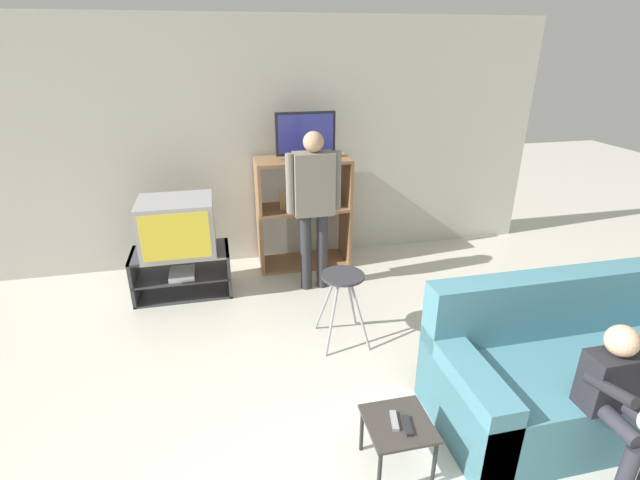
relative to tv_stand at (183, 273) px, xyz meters
The scene contains 12 objects.
wall_back 1.57m from the tv_stand, 38.21° to the left, with size 6.40×0.06×2.60m.
tv_stand is the anchor object (origin of this frame).
television_main 0.50m from the tv_stand, 33.34° to the right, with size 0.68×0.56×0.52m.
media_shelf 1.42m from the tv_stand, 17.74° to the left, with size 1.00×0.45×1.21m.
television_flat 1.84m from the tv_stand, 16.55° to the left, with size 0.62×0.20×0.48m.
folding_stool 1.76m from the tv_stand, 39.54° to the right, with size 0.39×0.42×0.62m.
snack_table 2.76m from the tv_stand, 61.53° to the right, with size 0.37×0.37×0.34m.
remote_control_black 2.81m from the tv_stand, 61.29° to the right, with size 0.04×0.14×0.02m, color #232328.
remote_control_white 2.74m from the tv_stand, 61.89° to the right, with size 0.04×0.14×0.02m, color gray.
couch 3.49m from the tv_stand, 39.79° to the right, with size 2.00×0.87×0.91m.
person_standing_adult 1.50m from the tv_stand, ahead, with size 0.53×0.20×1.59m.
person_seated_child 3.68m from the tv_stand, 48.52° to the right, with size 0.33×0.43×0.97m.
Camera 1 is at (-0.47, -1.17, 2.33)m, focal length 26.00 mm.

